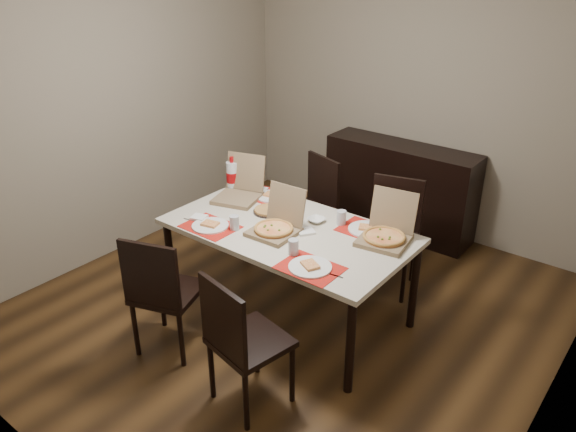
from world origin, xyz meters
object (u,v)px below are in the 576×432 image
object	(u,v)px
dining_table	(288,236)
pizza_box_center	(276,226)
chair_far_right	(392,229)
soda_bottle	(232,176)
chair_near_right	(241,339)
dip_bowl	(316,220)
sideboard	(399,189)
chair_near_left	(162,290)
chair_far_left	(313,203)

from	to	relation	value
dining_table	pizza_box_center	size ratio (longest dim) A/B	4.95
chair_far_right	soda_bottle	size ratio (longest dim) A/B	3.11
chair_near_right	dip_bowl	xyz separation A→B (m)	(-0.28, 1.16, 0.25)
sideboard	chair_far_right	size ratio (longest dim) A/B	1.61
chair_near_right	chair_far_right	world-z (taller)	same
chair_near_left	pizza_box_center	bearing A→B (deg)	64.96
soda_bottle	sideboard	bearing A→B (deg)	63.18
sideboard	chair_far_left	xyz separation A→B (m)	(-0.40, -0.92, 0.06)
chair_far_left	soda_bottle	distance (m)	0.83
sideboard	chair_near_right	bearing A→B (deg)	-81.68
chair_far_left	chair_far_right	bearing A→B (deg)	-1.44
sideboard	pizza_box_center	world-z (taller)	pizza_box_center
chair_near_right	chair_far_right	distance (m)	1.83
chair_far_left	chair_far_right	xyz separation A→B (m)	(0.82, -0.02, 0.00)
chair_near_right	dip_bowl	distance (m)	1.22
dining_table	dip_bowl	world-z (taller)	dip_bowl
chair_near_left	chair_far_right	distance (m)	1.95
dining_table	soda_bottle	bearing A→B (deg)	161.31
chair_near_right	chair_far_left	size ratio (longest dim) A/B	1.00
sideboard	chair_near_left	size ratio (longest dim) A/B	1.61
chair_near_left	chair_near_right	bearing A→B (deg)	-4.23
chair_far_right	chair_far_left	bearing A→B (deg)	178.56
dining_table	chair_far_right	size ratio (longest dim) A/B	1.94
dining_table	chair_near_left	world-z (taller)	chair_near_left
dining_table	dip_bowl	size ratio (longest dim) A/B	14.21
chair_near_right	pizza_box_center	bearing A→B (deg)	115.84
chair_near_right	dip_bowl	size ratio (longest dim) A/B	7.34
sideboard	pizza_box_center	size ratio (longest dim) A/B	4.12
dining_table	soda_bottle	distance (m)	0.88
chair_far_right	pizza_box_center	xyz separation A→B (m)	(-0.43, -0.99, 0.29)
chair_near_right	chair_near_left	bearing A→B (deg)	175.77
chair_near_left	soda_bottle	size ratio (longest dim) A/B	3.11
chair_far_left	dip_bowl	bearing A→B (deg)	-52.83
pizza_box_center	dip_bowl	size ratio (longest dim) A/B	2.87
chair_far_left	pizza_box_center	distance (m)	1.12
chair_far_right	soda_bottle	bearing A→B (deg)	-153.17
dip_bowl	chair_near_right	bearing A→B (deg)	-76.49
sideboard	dip_bowl	distance (m)	1.65
dining_table	chair_near_left	xyz separation A→B (m)	(-0.39, -0.89, -0.17)
chair_near_right	pizza_box_center	xyz separation A→B (m)	(-0.41, 0.84, 0.29)
chair_near_right	chair_far_left	xyz separation A→B (m)	(-0.80, 1.85, 0.00)
chair_near_right	dip_bowl	world-z (taller)	chair_near_right
chair_far_right	pizza_box_center	world-z (taller)	pizza_box_center
pizza_box_center	chair_far_right	bearing A→B (deg)	66.68
chair_near_left	chair_far_left	world-z (taller)	same
sideboard	chair_near_right	world-z (taller)	chair_near_right
sideboard	chair_far_left	world-z (taller)	chair_far_left
chair_far_right	soda_bottle	world-z (taller)	soda_bottle
dining_table	chair_far_left	size ratio (longest dim) A/B	1.94
chair_far_left	pizza_box_center	bearing A→B (deg)	-68.61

